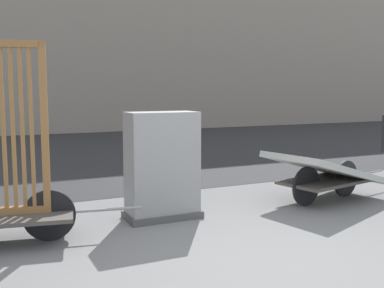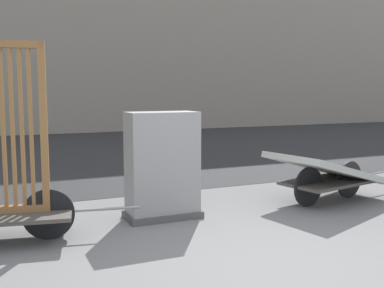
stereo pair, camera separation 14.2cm
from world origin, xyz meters
name	(u,v)px [view 2 (the right image)]	position (x,y,z in m)	size (l,w,h in m)	color
ground_plane	(277,273)	(0.00, 0.00, 0.00)	(60.00, 60.00, 0.00)	slate
road_strip	(86,151)	(0.00, 8.29, 0.00)	(56.00, 10.29, 0.01)	#2D2D30
bike_cart_with_bedframe	(2,176)	(-2.05, 1.74, 0.67)	(2.06, 0.93, 1.99)	#4C4742
bike_cart_with_mattress	(330,173)	(2.06, 1.74, 0.40)	(2.25, 1.26, 0.71)	#4C4742
utility_cabinet	(162,169)	(-0.30, 1.93, 0.59)	(0.88, 0.47, 1.26)	#4C4C4C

